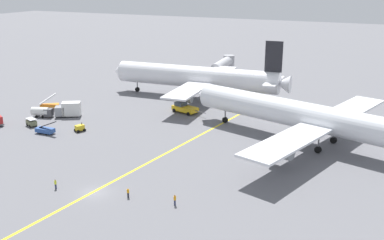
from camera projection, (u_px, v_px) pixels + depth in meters
ground_plane at (95, 193)px, 69.35m from camera, size 600.00×600.00×0.00m
taxiway_stripe at (135, 170)px, 77.57m from camera, size 15.71×119.10×0.01m
airliner_at_gate_left at (197, 77)px, 122.67m from camera, size 51.00×42.81×16.44m
airliner_being_pushed at (313, 118)px, 87.78m from camera, size 56.55×48.92×16.85m
pushback_tug at (184, 108)px, 110.27m from camera, size 9.70×4.59×2.75m
gse_gpu_cart_small at (80, 128)px, 96.77m from camera, size 2.29×2.56×1.90m
gse_stair_truck_yellow at (49, 105)px, 112.96m from camera, size 4.75×4.39×4.06m
gse_fuel_bowser_stubby at (42, 112)px, 106.51m from camera, size 5.25×3.41×2.40m
gse_belt_loader_portside at (45, 130)px, 95.39m from camera, size 4.97×1.97×3.02m
gse_catering_truck_tall at (68, 109)px, 106.82m from camera, size 6.25×5.04×3.50m
gse_baggage_cart_near_cluster at (31, 122)px, 100.22m from camera, size 3.12×2.47×1.71m
ground_crew_wing_walker_right at (175, 200)px, 65.25m from camera, size 0.36×0.50×1.69m
ground_crew_ramp_agent_by_cones at (128, 193)px, 67.61m from camera, size 0.36×0.36×1.54m
ground_crew_marshaller_foreground at (56, 184)px, 70.39m from camera, size 0.36×0.36×1.56m
jet_bridge at (224, 63)px, 150.15m from camera, size 5.22×18.52×6.04m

